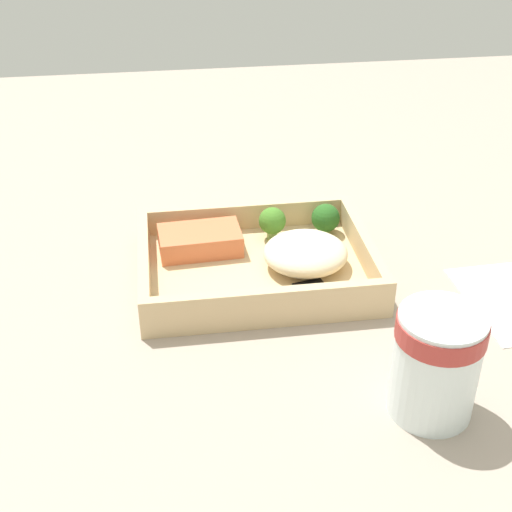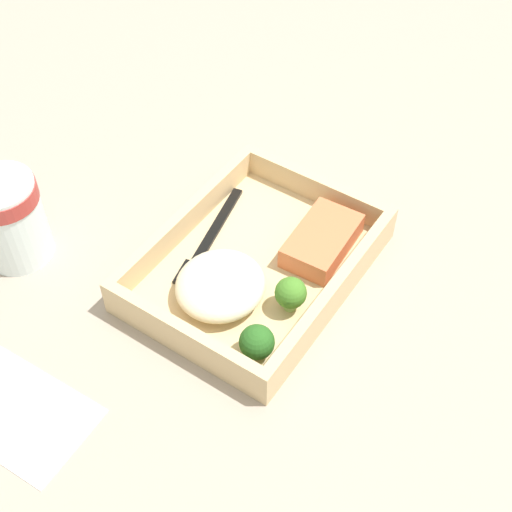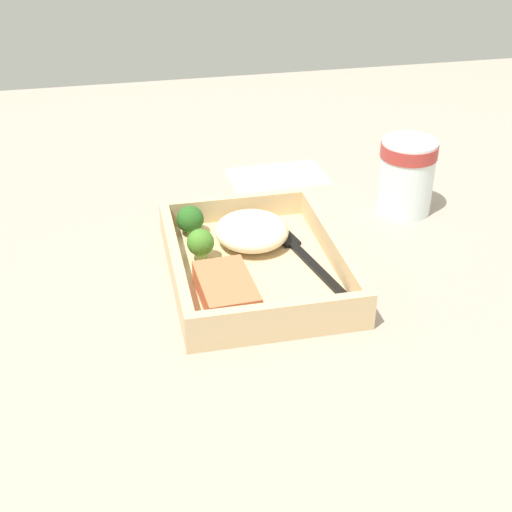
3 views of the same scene
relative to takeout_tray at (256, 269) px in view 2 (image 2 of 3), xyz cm
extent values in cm
cube|color=#A19182|center=(0.00, 0.00, -1.60)|extent=(160.00, 160.00, 2.00)
cube|color=#D2B383|center=(0.00, 0.00, 0.00)|extent=(26.69, 20.33, 1.20)
cube|color=#D2B383|center=(0.00, -9.56, 2.23)|extent=(26.69, 1.20, 3.26)
cube|color=#D2B383|center=(0.00, 9.56, 2.23)|extent=(26.69, 1.20, 3.26)
cube|color=#D2B383|center=(-12.75, 0.00, 2.23)|extent=(1.20, 17.93, 3.26)
cube|color=#D2B383|center=(12.75, 0.00, 2.23)|extent=(1.20, 17.93, 3.26)
cube|color=#DC7045|center=(-6.09, 4.70, 1.92)|extent=(10.00, 6.30, 2.64)
ellipsoid|color=beige|center=(5.65, -0.67, 2.41)|extent=(9.73, 9.30, 3.62)
cylinder|color=#82AB59|center=(2.90, 6.20, 1.39)|extent=(1.26, 1.26, 1.57)
sphere|color=#447D27|center=(2.90, 6.20, 3.09)|extent=(3.33, 3.33, 3.33)
cylinder|color=#88AB65|center=(9.65, 6.57, 1.19)|extent=(1.34, 1.34, 1.19)
sphere|color=#275C1E|center=(9.65, 6.57, 2.76)|extent=(3.53, 3.53, 3.53)
cube|color=black|center=(-2.44, -6.95, 0.82)|extent=(12.35, 3.75, 0.44)
cube|color=black|center=(5.28, -5.25, 0.82)|extent=(3.79, 2.88, 0.44)
cylinder|color=white|center=(12.36, -23.86, 4.61)|extent=(7.53, 7.53, 10.43)
cylinder|color=#B23833|center=(12.36, -23.86, 8.49)|extent=(7.76, 7.76, 1.88)
cube|color=white|center=(27.07, -9.24, -0.48)|extent=(9.92, 15.18, 0.24)
camera|label=1|loc=(-9.84, -68.67, 45.28)|focal=50.00mm
camera|label=2|loc=(42.26, 28.35, 59.81)|focal=50.00mm
camera|label=3|loc=(-70.96, 15.32, 45.77)|focal=50.00mm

